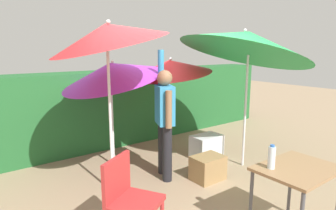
{
  "coord_description": "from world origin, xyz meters",
  "views": [
    {
      "loc": [
        -2.43,
        -2.96,
        1.9
      ],
      "look_at": [
        0.0,
        0.3,
        1.1
      ],
      "focal_mm": 30.9,
      "sensor_mm": 36.0,
      "label": 1
    }
  ],
  "objects_px": {
    "umbrella_yellow": "(108,35)",
    "umbrella_navy": "(112,72)",
    "umbrella_rainbow": "(247,43)",
    "chair_plastic": "(129,197)",
    "bottle_water": "(272,157)",
    "crate_cardboard": "(208,168)",
    "umbrella_orange": "(170,67)",
    "cooler_box": "(206,147)",
    "person_vendor": "(165,116)",
    "folding_table": "(297,176)"
  },
  "relations": [
    {
      "from": "umbrella_yellow",
      "to": "umbrella_navy",
      "type": "xyz_separation_m",
      "value": [
        0.42,
        0.81,
        -0.52
      ]
    },
    {
      "from": "umbrella_rainbow",
      "to": "umbrella_navy",
      "type": "xyz_separation_m",
      "value": [
        -1.71,
        1.19,
        -0.44
      ]
    },
    {
      "from": "umbrella_rainbow",
      "to": "umbrella_yellow",
      "type": "xyz_separation_m",
      "value": [
        -2.13,
        0.38,
        0.08
      ]
    },
    {
      "from": "umbrella_navy",
      "to": "chair_plastic",
      "type": "relative_size",
      "value": 2.12
    },
    {
      "from": "umbrella_rainbow",
      "to": "bottle_water",
      "type": "height_order",
      "value": "umbrella_rainbow"
    },
    {
      "from": "crate_cardboard",
      "to": "chair_plastic",
      "type": "bearing_deg",
      "value": -160.22
    },
    {
      "from": "crate_cardboard",
      "to": "bottle_water",
      "type": "bearing_deg",
      "value": -109.35
    },
    {
      "from": "bottle_water",
      "to": "umbrella_orange",
      "type": "bearing_deg",
      "value": 74.87
    },
    {
      "from": "crate_cardboard",
      "to": "umbrella_rainbow",
      "type": "bearing_deg",
      "value": 5.49
    },
    {
      "from": "cooler_box",
      "to": "umbrella_yellow",
      "type": "bearing_deg",
      "value": -174.54
    },
    {
      "from": "umbrella_orange",
      "to": "person_vendor",
      "type": "distance_m",
      "value": 1.2
    },
    {
      "from": "crate_cardboard",
      "to": "folding_table",
      "type": "distance_m",
      "value": 1.55
    },
    {
      "from": "person_vendor",
      "to": "chair_plastic",
      "type": "distance_m",
      "value": 1.64
    },
    {
      "from": "bottle_water",
      "to": "umbrella_yellow",
      "type": "bearing_deg",
      "value": 114.97
    },
    {
      "from": "chair_plastic",
      "to": "crate_cardboard",
      "type": "relative_size",
      "value": 1.93
    },
    {
      "from": "umbrella_yellow",
      "to": "person_vendor",
      "type": "height_order",
      "value": "umbrella_yellow"
    },
    {
      "from": "umbrella_rainbow",
      "to": "cooler_box",
      "type": "relative_size",
      "value": 4.63
    },
    {
      "from": "umbrella_rainbow",
      "to": "umbrella_yellow",
      "type": "height_order",
      "value": "umbrella_rainbow"
    },
    {
      "from": "umbrella_yellow",
      "to": "chair_plastic",
      "type": "bearing_deg",
      "value": -108.19
    },
    {
      "from": "umbrella_yellow",
      "to": "crate_cardboard",
      "type": "bearing_deg",
      "value": -19.52
    },
    {
      "from": "umbrella_navy",
      "to": "bottle_water",
      "type": "xyz_separation_m",
      "value": [
        0.4,
        -2.59,
        -0.68
      ]
    },
    {
      "from": "folding_table",
      "to": "bottle_water",
      "type": "height_order",
      "value": "bottle_water"
    },
    {
      "from": "umbrella_yellow",
      "to": "bottle_water",
      "type": "height_order",
      "value": "umbrella_yellow"
    },
    {
      "from": "person_vendor",
      "to": "umbrella_yellow",
      "type": "bearing_deg",
      "value": 179.97
    },
    {
      "from": "umbrella_navy",
      "to": "cooler_box",
      "type": "xyz_separation_m",
      "value": [
        1.46,
        -0.63,
        -1.34
      ]
    },
    {
      "from": "umbrella_yellow",
      "to": "person_vendor",
      "type": "bearing_deg",
      "value": -0.03
    },
    {
      "from": "chair_plastic",
      "to": "crate_cardboard",
      "type": "height_order",
      "value": "chair_plastic"
    },
    {
      "from": "chair_plastic",
      "to": "umbrella_navy",
      "type": "bearing_deg",
      "value": 67.57
    },
    {
      "from": "umbrella_orange",
      "to": "cooler_box",
      "type": "bearing_deg",
      "value": -57.67
    },
    {
      "from": "umbrella_rainbow",
      "to": "person_vendor",
      "type": "bearing_deg",
      "value": 163.74
    },
    {
      "from": "cooler_box",
      "to": "crate_cardboard",
      "type": "relative_size",
      "value": 1.15
    },
    {
      "from": "person_vendor",
      "to": "cooler_box",
      "type": "relative_size",
      "value": 3.54
    },
    {
      "from": "folding_table",
      "to": "crate_cardboard",
      "type": "bearing_deg",
      "value": 81.22
    },
    {
      "from": "bottle_water",
      "to": "umbrella_navy",
      "type": "bearing_deg",
      "value": 98.89
    },
    {
      "from": "bottle_water",
      "to": "cooler_box",
      "type": "bearing_deg",
      "value": 61.68
    },
    {
      "from": "umbrella_rainbow",
      "to": "umbrella_navy",
      "type": "relative_size",
      "value": 1.3
    },
    {
      "from": "umbrella_orange",
      "to": "person_vendor",
      "type": "height_order",
      "value": "person_vendor"
    },
    {
      "from": "umbrella_yellow",
      "to": "cooler_box",
      "type": "distance_m",
      "value": 2.65
    },
    {
      "from": "person_vendor",
      "to": "crate_cardboard",
      "type": "xyz_separation_m",
      "value": [
        0.45,
        -0.46,
        -0.76
      ]
    },
    {
      "from": "bottle_water",
      "to": "folding_table",
      "type": "bearing_deg",
      "value": -30.91
    },
    {
      "from": "umbrella_yellow",
      "to": "cooler_box",
      "type": "bearing_deg",
      "value": 5.46
    },
    {
      "from": "umbrella_yellow",
      "to": "cooler_box",
      "type": "height_order",
      "value": "umbrella_yellow"
    },
    {
      "from": "umbrella_orange",
      "to": "umbrella_yellow",
      "type": "height_order",
      "value": "umbrella_yellow"
    },
    {
      "from": "chair_plastic",
      "to": "folding_table",
      "type": "height_order",
      "value": "chair_plastic"
    },
    {
      "from": "cooler_box",
      "to": "crate_cardboard",
      "type": "distance_m",
      "value": 0.87
    },
    {
      "from": "umbrella_orange",
      "to": "umbrella_yellow",
      "type": "distance_m",
      "value": 1.76
    },
    {
      "from": "folding_table",
      "to": "person_vendor",
      "type": "bearing_deg",
      "value": 96.58
    },
    {
      "from": "umbrella_navy",
      "to": "crate_cardboard",
      "type": "xyz_separation_m",
      "value": [
        0.87,
        -1.27,
        -1.36
      ]
    },
    {
      "from": "folding_table",
      "to": "chair_plastic",
      "type": "bearing_deg",
      "value": 148.18
    },
    {
      "from": "umbrella_orange",
      "to": "umbrella_navy",
      "type": "bearing_deg",
      "value": 177.4
    }
  ]
}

